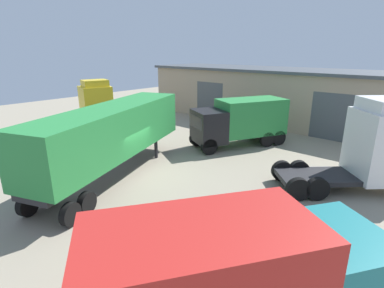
{
  "coord_description": "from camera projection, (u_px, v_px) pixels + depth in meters",
  "views": [
    {
      "loc": [
        12.61,
        -9.65,
        6.65
      ],
      "look_at": [
        2.01,
        2.39,
        1.6
      ],
      "focal_mm": 28.0,
      "sensor_mm": 36.0,
      "label": 1
    }
  ],
  "objects": [
    {
      "name": "tractor_unit_white",
      "position": [
        372.0,
        148.0,
        14.46
      ],
      "size": [
        6.1,
        6.01,
        4.52
      ],
      "rotation": [
        0.0,
        0.0,
        0.77
      ],
      "color": "silver",
      "rests_on": "ground_plane"
    },
    {
      "name": "traffic_cone",
      "position": [
        184.0,
        231.0,
        11.05
      ],
      "size": [
        0.4,
        0.4,
        0.55
      ],
      "color": "black",
      "rests_on": "ground_plane"
    },
    {
      "name": "tractor_unit_yellow",
      "position": [
        98.0,
        105.0,
        26.65
      ],
      "size": [
        7.08,
        4.3,
        4.14
      ],
      "rotation": [
        0.0,
        0.0,
        2.85
      ],
      "color": "yellow",
      "rests_on": "ground_plane"
    },
    {
      "name": "gravel_pile",
      "position": [
        27.0,
        133.0,
        22.6
      ],
      "size": [
        3.19,
        3.19,
        1.35
      ],
      "color": "#665B4C",
      "rests_on": "ground_plane"
    },
    {
      "name": "ground_plane",
      "position": [
        137.0,
        173.0,
        16.86
      ],
      "size": [
        60.0,
        60.0,
        0.0
      ],
      "primitive_type": "plane",
      "color": "gray"
    },
    {
      "name": "box_truck_teal",
      "position": [
        238.0,
        281.0,
        6.43
      ],
      "size": [
        5.72,
        6.92,
        3.39
      ],
      "rotation": [
        0.0,
        0.0,
        0.98
      ],
      "color": "#197075",
      "rests_on": "ground_plane"
    },
    {
      "name": "container_trailer_green",
      "position": [
        112.0,
        133.0,
        15.75
      ],
      "size": [
        6.46,
        11.32,
        3.85
      ],
      "rotation": [
        0.0,
        0.0,
        1.95
      ],
      "color": "#28843D",
      "rests_on": "ground_plane"
    },
    {
      "name": "box_truck_black",
      "position": [
        240.0,
        120.0,
        21.34
      ],
      "size": [
        5.15,
        7.07,
        3.33
      ],
      "rotation": [
        0.0,
        0.0,
        -2.04
      ],
      "color": "black",
      "rests_on": "ground_plane"
    },
    {
      "name": "warehouse_building",
      "position": [
        280.0,
        95.0,
        28.51
      ],
      "size": [
        27.32,
        7.18,
        5.0
      ],
      "color": "tan",
      "rests_on": "ground_plane"
    }
  ]
}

